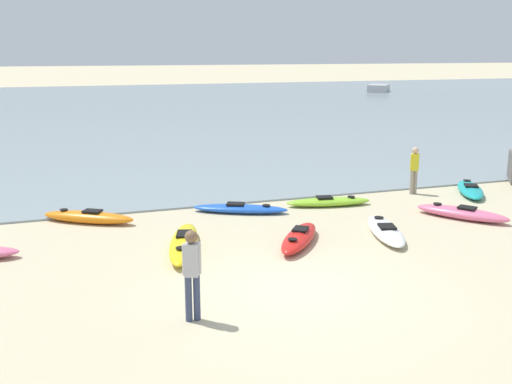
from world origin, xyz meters
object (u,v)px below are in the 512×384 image
kayak_on_sand_3 (240,209)px  kayak_on_sand_7 (328,202)px  kayak_on_sand_1 (184,243)px  kayak_on_sand_6 (88,217)px  kayak_on_sand_2 (470,189)px  person_near_foreground (192,270)px  kayak_on_sand_8 (462,213)px  person_near_waterline (414,167)px  kayak_on_sand_5 (385,230)px  moored_boat_2 (379,88)px  kayak_on_sand_4 (299,238)px

kayak_on_sand_3 → kayak_on_sand_7: 2.90m
kayak_on_sand_1 → kayak_on_sand_6: same height
kayak_on_sand_2 → person_near_foreground: 13.08m
kayak_on_sand_8 → person_near_waterline: 3.28m
kayak_on_sand_5 → kayak_on_sand_7: bearing=91.0°
kayak_on_sand_6 → person_near_foreground: (1.36, -7.21, 0.81)m
kayak_on_sand_2 → kayak_on_sand_6: bearing=177.2°
kayak_on_sand_6 → person_near_foreground: person_near_foreground is taller
kayak_on_sand_1 → person_near_foreground: bearing=-100.0°
kayak_on_sand_6 → kayak_on_sand_3: bearing=-4.8°
kayak_on_sand_6 → kayak_on_sand_7: (7.32, -0.50, -0.03)m
kayak_on_sand_5 → kayak_on_sand_7: kayak_on_sand_5 is taller
kayak_on_sand_7 → kayak_on_sand_5: bearing=-89.0°
kayak_on_sand_3 → moored_boat_2: moored_boat_2 is taller
kayak_on_sand_1 → kayak_on_sand_6: size_ratio=1.23×
kayak_on_sand_6 → person_near_foreground: 7.38m
kayak_on_sand_1 → kayak_on_sand_2: 10.88m
kayak_on_sand_8 → kayak_on_sand_2: bearing=47.9°
moored_boat_2 → kayak_on_sand_5: bearing=-120.2°
kayak_on_sand_3 → kayak_on_sand_4: bearing=-81.8°
person_near_waterline → kayak_on_sand_8: bearing=-97.6°
kayak_on_sand_2 → kayak_on_sand_8: bearing=-132.1°
kayak_on_sand_3 → kayak_on_sand_7: (2.89, -0.13, 0.01)m
kayak_on_sand_7 → person_near_foreground: bearing=-131.6°
kayak_on_sand_6 → kayak_on_sand_7: 7.34m
kayak_on_sand_7 → person_near_waterline: 3.59m
kayak_on_sand_1 → kayak_on_sand_8: bearing=0.6°
kayak_on_sand_7 → moored_boat_2: moored_boat_2 is taller
kayak_on_sand_2 → kayak_on_sand_7: kayak_on_sand_2 is taller
kayak_on_sand_1 → person_near_foreground: (-0.71, -3.99, 0.81)m
kayak_on_sand_5 → moored_boat_2: (29.43, 50.57, 0.33)m
kayak_on_sand_6 → person_near_waterline: bearing=0.1°
kayak_on_sand_4 → person_near_foreground: size_ratio=1.45×
kayak_on_sand_7 → moored_boat_2: 55.68m
kayak_on_sand_8 → person_near_foreground: person_near_foreground is taller
kayak_on_sand_3 → kayak_on_sand_8: size_ratio=1.11×
kayak_on_sand_6 → moored_boat_2: size_ratio=0.62×
kayak_on_sand_5 → kayak_on_sand_6: 8.32m
kayak_on_sand_5 → person_near_waterline: size_ratio=1.79×
kayak_on_sand_6 → kayak_on_sand_8: size_ratio=1.03×
kayak_on_sand_5 → kayak_on_sand_7: size_ratio=1.04×
person_near_waterline → kayak_on_sand_1: bearing=-159.6°
kayak_on_sand_6 → kayak_on_sand_8: same height
kayak_on_sand_5 → kayak_on_sand_8: 3.07m
kayak_on_sand_1 → moored_boat_2: size_ratio=0.77×
person_near_foreground → kayak_on_sand_6: bearing=100.7°
kayak_on_sand_1 → moored_boat_2: 60.84m
kayak_on_sand_7 → kayak_on_sand_2: bearing=-1.3°
kayak_on_sand_8 → kayak_on_sand_7: bearing=139.2°
kayak_on_sand_7 → kayak_on_sand_6: bearing=176.1°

